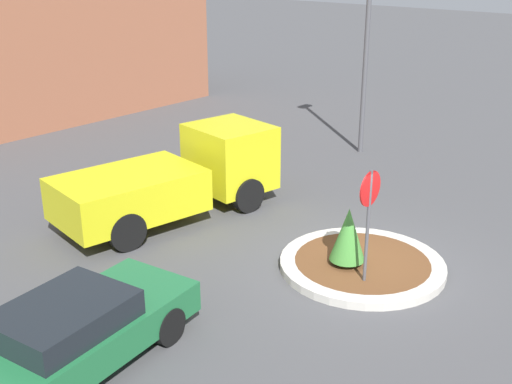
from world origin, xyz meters
name	(u,v)px	position (x,y,z in m)	size (l,w,h in m)	color
ground_plane	(362,268)	(0.00, 0.00, 0.00)	(120.00, 120.00, 0.00)	#474749
traffic_island	(362,265)	(0.00, 0.00, 0.09)	(3.60, 3.60, 0.18)	#BCB7AD
stop_sign	(369,208)	(-0.72, -0.49, 1.79)	(0.73, 0.07, 2.57)	#4C4C51
island_shrub	(348,234)	(-0.35, 0.18, 0.89)	(0.76, 0.76, 1.29)	brown
utility_truck	(177,177)	(-0.56, 5.25, 1.06)	(6.09, 3.02, 2.13)	gold
storefront_building	(23,33)	(2.87, 17.86, 3.36)	(14.84, 6.07, 6.71)	#93563D
parked_sedan_green	(74,333)	(-6.16, 1.69, 0.69)	(4.55, 2.35, 1.31)	#1E6638
light_pole	(367,32)	(7.34, 4.63, 4.02)	(0.70, 0.30, 6.92)	#4C4C51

